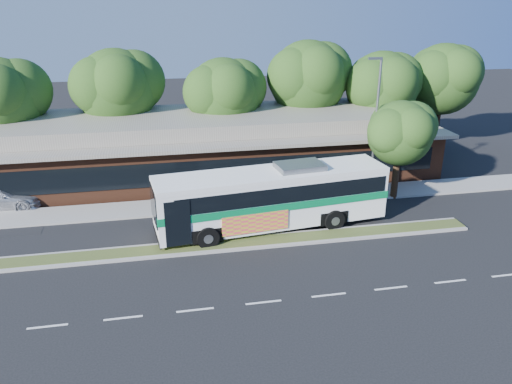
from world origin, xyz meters
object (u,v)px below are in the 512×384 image
Objects in this scene: transit_bus at (273,194)px; sedan at (0,197)px; sidewalk_tree at (404,131)px; lamp_post at (375,124)px.

transit_bus is 2.65× the size of sedan.
sedan is 25.96m from sidewalk_tree.
sidewalk_tree is at bearing -19.11° from lamp_post.
sidewalk_tree is at bearing -93.49° from sedan.
sedan is (-16.28, 6.09, -1.34)m from transit_bus.
sedan is at bearing 174.00° from lamp_post.
sidewalk_tree reaches higher than transit_bus.
lamp_post is at bearing -92.56° from sedan.
sidewalk_tree reaches higher than sedan.
transit_bus is at bearing -154.34° from lamp_post.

